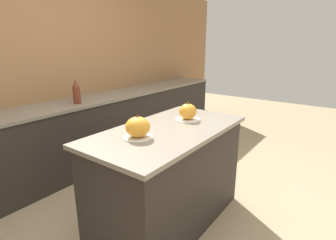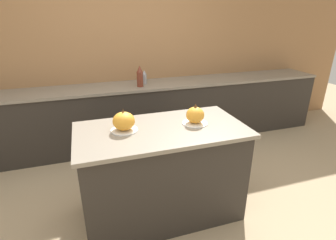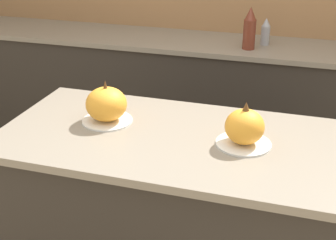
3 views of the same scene
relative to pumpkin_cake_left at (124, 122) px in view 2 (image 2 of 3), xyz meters
The scene contains 8 objects.
ground_plane 1.03m from the pumpkin_cake_left, ahead, with size 12.00×12.00×0.00m, color tan.
wall_back 1.88m from the pumpkin_cake_left, 80.34° to the left, with size 8.00×0.06×2.50m.
kitchen_island 0.62m from the pumpkin_cake_left, ahead, with size 1.47×0.77×0.90m.
back_counter 1.62m from the pumpkin_cake_left, 78.27° to the left, with size 6.00×0.60×0.90m.
pumpkin_cake_left is the anchor object (origin of this frame).
pumpkin_cake_right 0.63m from the pumpkin_cake_left, ahead, with size 0.23×0.23×0.19m.
bottle_tall 1.46m from the pumpkin_cake_left, 72.27° to the left, with size 0.09×0.09×0.29m.
bottle_short 1.63m from the pumpkin_cake_left, 70.62° to the left, with size 0.06×0.06×0.19m.
Camera 2 is at (-0.59, -1.98, 1.82)m, focal length 28.00 mm.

